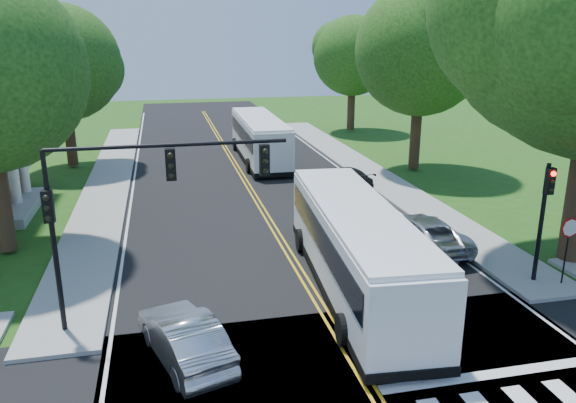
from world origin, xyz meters
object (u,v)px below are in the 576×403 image
object	(u,v)px
bus_follow	(259,138)
dark_sedan	(344,177)
bus_lead	(355,246)
suv	(421,233)
hatchback	(184,337)
signal_nw	(132,193)
signal_ne	(544,207)

from	to	relation	value
bus_follow	dark_sedan	bearing A→B (deg)	113.96
bus_lead	suv	distance (m)	5.17
suv	dark_sedan	xyz separation A→B (m)	(-0.02, 10.27, -0.12)
dark_sedan	bus_follow	bearing A→B (deg)	-83.40
hatchback	dark_sedan	bearing A→B (deg)	-138.73
signal_nw	suv	xyz separation A→B (m)	(11.45, 4.18, -3.63)
bus_lead	bus_follow	bearing A→B (deg)	-86.63
suv	signal_nw	bearing A→B (deg)	16.11
signal_ne	bus_follow	world-z (taller)	signal_ne
signal_nw	bus_follow	bearing A→B (deg)	71.25
bus_lead	bus_follow	world-z (taller)	bus_follow
bus_lead	suv	xyz separation A→B (m)	(4.04, 3.09, -0.91)
signal_nw	hatchback	distance (m)	4.46
signal_nw	bus_follow	size ratio (longest dim) A/B	0.59
bus_follow	hatchback	world-z (taller)	bus_follow
bus_lead	hatchback	world-z (taller)	bus_lead
hatchback	suv	size ratio (longest dim) A/B	0.82
signal_nw	dark_sedan	xyz separation A→B (m)	(11.44, 14.45, -3.75)
signal_nw	bus_lead	xyz separation A→B (m)	(7.41, 1.09, -2.73)
hatchback	signal_nw	bearing A→B (deg)	-78.84
signal_nw	bus_follow	world-z (taller)	signal_nw
dark_sedan	signal_ne	bearing A→B (deg)	83.71
bus_follow	dark_sedan	xyz separation A→B (m)	(3.64, -8.52, -1.03)
bus_follow	signal_ne	bearing A→B (deg)	106.05
bus_lead	dark_sedan	xyz separation A→B (m)	(4.03, 13.36, -1.02)
bus_lead	bus_follow	distance (m)	21.88
hatchback	dark_sedan	xyz separation A→B (m)	(10.22, 16.69, -0.09)
signal_ne	bus_lead	distance (m)	6.86
signal_nw	signal_ne	bearing A→B (deg)	0.05
suv	hatchback	bearing A→B (deg)	28.17
signal_ne	hatchback	size ratio (longest dim) A/B	1.02
signal_nw	bus_lead	size ratio (longest dim) A/B	0.59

